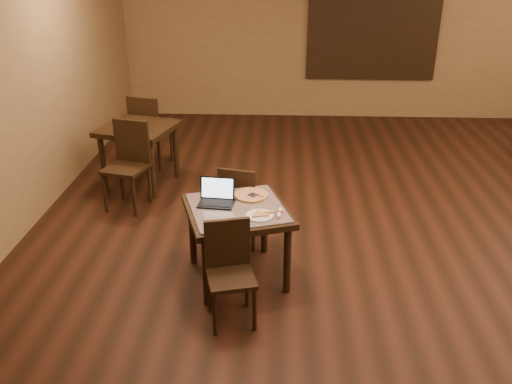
{
  "coord_description": "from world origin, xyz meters",
  "views": [
    {
      "loc": [
        -1.13,
        -5.13,
        3.01
      ],
      "look_at": [
        -1.35,
        -0.43,
        0.85
      ],
      "focal_mm": 38.0,
      "sensor_mm": 36.0,
      "label": 1
    }
  ],
  "objects_px": {
    "laptop": "(217,196)",
    "other_table_b": "(139,136)",
    "other_table_b_chair_near": "(129,159)",
    "chair_main_far": "(240,202)",
    "other_table_b_chair_far": "(148,128)",
    "tiled_table": "(237,217)",
    "pizza_pan": "(251,196)",
    "chair_main_near": "(229,266)"
  },
  "relations": [
    {
      "from": "tiled_table",
      "to": "pizza_pan",
      "type": "height_order",
      "value": "pizza_pan"
    },
    {
      "from": "tiled_table",
      "to": "other_table_b",
      "type": "height_order",
      "value": "other_table_b"
    },
    {
      "from": "laptop",
      "to": "other_table_b_chair_far",
      "type": "distance_m",
      "value": 3.04
    },
    {
      "from": "chair_main_far",
      "to": "other_table_b",
      "type": "xyz_separation_m",
      "value": [
        -1.46,
        1.58,
        0.17
      ]
    },
    {
      "from": "chair_main_near",
      "to": "tiled_table",
      "type": "bearing_deg",
      "value": 73.99
    },
    {
      "from": "laptop",
      "to": "other_table_b",
      "type": "relative_size",
      "value": 0.32
    },
    {
      "from": "tiled_table",
      "to": "chair_main_near",
      "type": "xyz_separation_m",
      "value": [
        -0.02,
        -0.62,
        -0.15
      ]
    },
    {
      "from": "laptop",
      "to": "other_table_b_chair_near",
      "type": "height_order",
      "value": "other_table_b_chair_near"
    },
    {
      "from": "laptop",
      "to": "chair_main_near",
      "type": "bearing_deg",
      "value": -70.51
    },
    {
      "from": "tiled_table",
      "to": "chair_main_far",
      "type": "distance_m",
      "value": 0.64
    },
    {
      "from": "tiled_table",
      "to": "chair_main_near",
      "type": "height_order",
      "value": "chair_main_near"
    },
    {
      "from": "pizza_pan",
      "to": "other_table_b_chair_far",
      "type": "bearing_deg",
      "value": 122.08
    },
    {
      "from": "tiled_table",
      "to": "other_table_b",
      "type": "relative_size",
      "value": 1.07
    },
    {
      "from": "tiled_table",
      "to": "other_table_b_chair_far",
      "type": "distance_m",
      "value": 3.21
    },
    {
      "from": "chair_main_far",
      "to": "pizza_pan",
      "type": "distance_m",
      "value": 0.47
    },
    {
      "from": "chair_main_near",
      "to": "pizza_pan",
      "type": "relative_size",
      "value": 2.71
    },
    {
      "from": "tiled_table",
      "to": "other_table_b",
      "type": "bearing_deg",
      "value": 105.92
    },
    {
      "from": "chair_main_far",
      "to": "chair_main_near",
      "type": "bearing_deg",
      "value": 103.94
    },
    {
      "from": "chair_main_far",
      "to": "other_table_b_chair_far",
      "type": "distance_m",
      "value": 2.67
    },
    {
      "from": "pizza_pan",
      "to": "other_table_b",
      "type": "height_order",
      "value": "other_table_b"
    },
    {
      "from": "chair_main_near",
      "to": "other_table_b_chair_near",
      "type": "distance_m",
      "value": 2.63
    },
    {
      "from": "other_table_b",
      "to": "other_table_b_chair_far",
      "type": "xyz_separation_m",
      "value": [
        -0.02,
        0.63,
        -0.08
      ]
    },
    {
      "from": "pizza_pan",
      "to": "other_table_b_chair_far",
      "type": "xyz_separation_m",
      "value": [
        -1.63,
        2.6,
        -0.16
      ]
    },
    {
      "from": "chair_main_near",
      "to": "other_table_b_chair_near",
      "type": "xyz_separation_m",
      "value": [
        -1.44,
        2.2,
        0.1
      ]
    },
    {
      "from": "chair_main_far",
      "to": "other_table_b_chair_near",
      "type": "relative_size",
      "value": 0.86
    },
    {
      "from": "laptop",
      "to": "other_table_b_chair_far",
      "type": "bearing_deg",
      "value": 121.09
    },
    {
      "from": "laptop",
      "to": "pizza_pan",
      "type": "xyz_separation_m",
      "value": [
        0.32,
        0.14,
        -0.06
      ]
    },
    {
      "from": "chair_main_near",
      "to": "other_table_b_chair_far",
      "type": "height_order",
      "value": "other_table_b_chair_far"
    },
    {
      "from": "other_table_b_chair_near",
      "to": "other_table_b",
      "type": "bearing_deg",
      "value": 107.06
    },
    {
      "from": "other_table_b_chair_far",
      "to": "chair_main_near",
      "type": "bearing_deg",
      "value": 128.13
    },
    {
      "from": "laptop",
      "to": "pizza_pan",
      "type": "relative_size",
      "value": 1.05
    },
    {
      "from": "chair_main_far",
      "to": "other_table_b_chair_near",
      "type": "xyz_separation_m",
      "value": [
        -1.44,
        0.95,
        0.09
      ]
    },
    {
      "from": "other_table_b_chair_far",
      "to": "laptop",
      "type": "bearing_deg",
      "value": 130.42
    },
    {
      "from": "other_table_b_chair_near",
      "to": "chair_main_near",
      "type": "bearing_deg",
      "value": -41.94
    },
    {
      "from": "other_table_b_chair_far",
      "to": "tiled_table",
      "type": "bearing_deg",
      "value": 132.85
    },
    {
      "from": "laptop",
      "to": "other_table_b_chair_near",
      "type": "bearing_deg",
      "value": 136.05
    },
    {
      "from": "laptop",
      "to": "pizza_pan",
      "type": "distance_m",
      "value": 0.35
    },
    {
      "from": "other_table_b",
      "to": "other_table_b_chair_near",
      "type": "bearing_deg",
      "value": -72.94
    },
    {
      "from": "pizza_pan",
      "to": "other_table_b_chair_near",
      "type": "bearing_deg",
      "value": 139.77
    },
    {
      "from": "tiled_table",
      "to": "chair_main_near",
      "type": "distance_m",
      "value": 0.64
    },
    {
      "from": "chair_main_near",
      "to": "laptop",
      "type": "bearing_deg",
      "value": 89.76
    },
    {
      "from": "other_table_b_chair_near",
      "to": "other_table_b_chair_far",
      "type": "bearing_deg",
      "value": 107.06
    }
  ]
}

